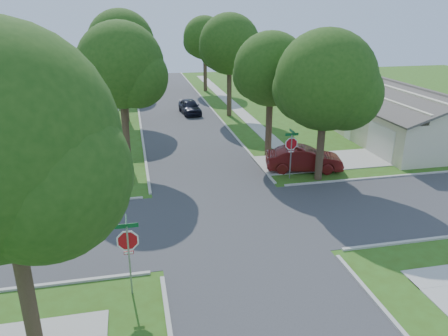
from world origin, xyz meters
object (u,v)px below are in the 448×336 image
Objects in this scene: tree_w_near at (122,69)px; car_curb_east at (190,107)px; tree_sw_corner at (3,152)px; car_driveway at (304,159)px; tree_w_mid at (122,46)px; house_nw_far at (17,88)px; tree_w_far at (123,45)px; house_ne_far at (310,82)px; house_ne_near at (401,119)px; tree_e_near at (271,73)px; tree_ne_corner at (326,85)px; stop_sign_ne at (291,146)px; tree_e_mid at (230,47)px; tree_e_far at (205,40)px; stop_sign_sw at (128,244)px; car_curb_west at (138,80)px.

car_curb_east is (5.84, 13.57, -5.43)m from tree_w_near.
car_driveway is (13.44, 12.77, -5.50)m from tree_sw_corner.
tree_w_mid is 16.56m from house_nw_far.
tree_w_far is at bearing 10.05° from house_nw_far.
house_ne_near is at bearing -90.00° from house_ne_far.
house_ne_far is (11.24, 19.99, -4.13)m from tree_e_near.
tree_sw_corner is 29.92m from house_ne_near.
car_curb_east is (8.64, 29.57, -5.57)m from tree_sw_corner.
tree_ne_corner reaches higher than tree_e_near.
tree_w_far is at bearing 107.70° from stop_sign_ne.
tree_ne_corner is 12.47m from house_ne_near.
house_ne_far is (11.29, 24.30, -0.51)m from stop_sign_ne.
stop_sign_ne is 0.74× the size of car_curb_east.
tree_sw_corner reaches higher than house_nw_far.
tree_w_mid reaches higher than tree_e_mid.
car_driveway is (21.99, -26.22, -0.75)m from house_nw_far.
tree_w_mid reaches higher than house_ne_far.
tree_w_far is at bearing 33.51° from car_driveway.
stop_sign_ne is 17.38m from tree_sw_corner.
tree_sw_corner is at bearing -136.06° from stop_sign_ne.
house_ne_far is 25.29m from car_driveway.
house_ne_near is 2.92× the size of car_driveway.
tree_e_mid reaches higher than stop_sign_ne.
tree_e_mid is 1.03× the size of tree_w_near.
house_ne_far is (20.64, 19.99, -4.60)m from tree_w_near.
tree_e_near is 14.88m from car_curb_east.
house_nw_far is (-8.56, 38.99, -4.75)m from tree_sw_corner.
tree_w_near reaches higher than stop_sign_ne.
tree_w_far is 1.73× the size of car_driveway.
tree_e_far is at bearing 67.56° from car_curb_east.
tree_w_near is at bearing 85.94° from car_driveway.
house_ne_far is (0.00, 18.00, 0.00)m from house_ne_near.
house_ne_near is at bearing 35.18° from tree_ne_corner.
tree_w_mid reaches higher than tree_e_far.
tree_e_far is 2.15× the size of car_curb_east.
stop_sign_sw is 0.37× the size of tree_w_far.
tree_w_mid is at bearing 89.87° from stop_sign_sw.
tree_w_near is at bearing -135.91° from house_ne_far.
tree_w_mid is 19.44m from car_driveway.
stop_sign_sw is 25.98m from house_ne_near.
car_driveway is at bearing -79.22° from car_curb_east.
house_ne_near is 18.80m from car_curb_east.
tree_w_far is at bearing 110.28° from tree_ne_corner.
stop_sign_sw is at bearing 147.22° from car_driveway.
house_ne_near is 1.00× the size of house_nw_far.
tree_ne_corner reaches higher than house_ne_near.
tree_w_far is 7.66m from car_curb_west.
tree_w_near reaches higher than house_ne_near.
car_driveway is (1.25, -28.23, -5.21)m from tree_e_far.
car_curb_east is (-5.16, 18.37, -4.90)m from tree_ne_corner.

